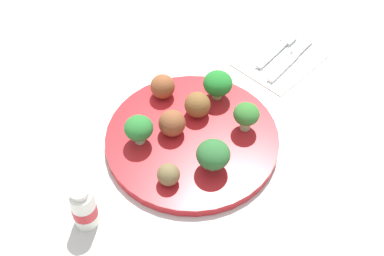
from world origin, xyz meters
TOP-DOWN VIEW (x-y plane):
  - ground_plane at (0.00, 0.00)m, footprint 4.00×4.00m
  - plate at (0.00, 0.00)m, footprint 0.28×0.28m
  - broccoli_floret_far_rim at (0.09, 0.03)m, footprint 0.05×0.05m
  - broccoli_floret_back_left at (-0.06, 0.05)m, footprint 0.05×0.05m
  - broccoli_floret_mid_right at (-0.02, -0.06)m, footprint 0.05×0.05m
  - broccoli_floret_front_right at (0.07, -0.05)m, footprint 0.04×0.04m
  - meatball_front_left at (0.04, 0.03)m, footprint 0.04×0.04m
  - meatball_far_rim at (-0.02, 0.03)m, footprint 0.04×0.04m
  - meatball_mid_left at (-0.09, -0.03)m, footprint 0.03×0.03m
  - meatball_center at (0.03, 0.10)m, footprint 0.04×0.04m
  - napkin at (0.27, 0.01)m, footprint 0.17×0.13m
  - fork at (0.28, 0.03)m, footprint 0.12×0.02m
  - knife at (0.27, -0.01)m, footprint 0.15×0.02m
  - yogurt_bottle at (-0.21, 0.01)m, footprint 0.04×0.04m

SIDE VIEW (x-z plane):
  - ground_plane at x=0.00m, z-range 0.00..0.00m
  - napkin at x=0.27m, z-range 0.00..0.01m
  - knife at x=0.27m, z-range 0.00..0.01m
  - fork at x=0.28m, z-range 0.00..0.01m
  - plate at x=0.00m, z-range 0.00..0.02m
  - meatball_mid_left at x=-0.09m, z-range 0.02..0.05m
  - yogurt_bottle at x=-0.21m, z-range 0.00..0.07m
  - meatball_center at x=0.03m, z-range 0.02..0.06m
  - meatball_front_left at x=0.04m, z-range 0.02..0.06m
  - meatball_far_rim at x=-0.02m, z-range 0.02..0.06m
  - broccoli_floret_back_left at x=-0.06m, z-range 0.02..0.07m
  - broccoli_floret_far_rim at x=0.09m, z-range 0.02..0.07m
  - broccoli_floret_mid_right at x=-0.02m, z-range 0.02..0.07m
  - broccoli_floret_front_right at x=0.07m, z-range 0.02..0.07m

